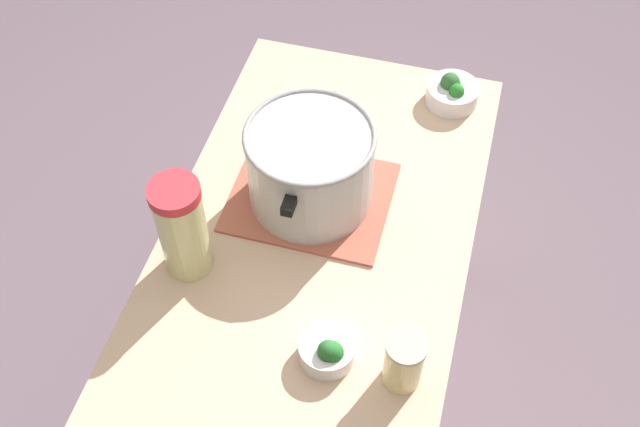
{
  "coord_description": "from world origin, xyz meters",
  "views": [
    {
      "loc": [
        -0.97,
        -0.26,
        2.25
      ],
      "look_at": [
        0.0,
        0.0,
        0.95
      ],
      "focal_mm": 42.59,
      "sensor_mm": 36.0,
      "label": 1
    }
  ],
  "objects_px": {
    "lemonade_pitcher": "(182,228)",
    "broccoli_bowl_center": "(328,351)",
    "mason_jar": "(404,362)",
    "broccoli_bowl_front": "(452,92)",
    "cooking_pot": "(310,165)"
  },
  "relations": [
    {
      "from": "mason_jar",
      "to": "broccoli_bowl_front",
      "type": "relative_size",
      "value": 1.0
    },
    {
      "from": "mason_jar",
      "to": "broccoli_bowl_front",
      "type": "bearing_deg",
      "value": 2.28
    },
    {
      "from": "mason_jar",
      "to": "cooking_pot",
      "type": "bearing_deg",
      "value": 37.05
    },
    {
      "from": "lemonade_pitcher",
      "to": "mason_jar",
      "type": "bearing_deg",
      "value": -106.25
    },
    {
      "from": "lemonade_pitcher",
      "to": "broccoli_bowl_front",
      "type": "bearing_deg",
      "value": -35.59
    },
    {
      "from": "lemonade_pitcher",
      "to": "broccoli_bowl_center",
      "type": "xyz_separation_m",
      "value": [
        -0.14,
        -0.34,
        -0.1
      ]
    },
    {
      "from": "cooking_pot",
      "to": "broccoli_bowl_center",
      "type": "distance_m",
      "value": 0.41
    },
    {
      "from": "cooking_pot",
      "to": "lemonade_pitcher",
      "type": "distance_m",
      "value": 0.31
    },
    {
      "from": "lemonade_pitcher",
      "to": "broccoli_bowl_center",
      "type": "relative_size",
      "value": 2.23
    },
    {
      "from": "lemonade_pitcher",
      "to": "mason_jar",
      "type": "distance_m",
      "value": 0.51
    },
    {
      "from": "lemonade_pitcher",
      "to": "broccoli_bowl_front",
      "type": "relative_size",
      "value": 1.9
    },
    {
      "from": "cooking_pot",
      "to": "lemonade_pitcher",
      "type": "height_order",
      "value": "lemonade_pitcher"
    },
    {
      "from": "lemonade_pitcher",
      "to": "mason_jar",
      "type": "height_order",
      "value": "lemonade_pitcher"
    },
    {
      "from": "cooking_pot",
      "to": "mason_jar",
      "type": "relative_size",
      "value": 2.68
    },
    {
      "from": "cooking_pot",
      "to": "mason_jar",
      "type": "distance_m",
      "value": 0.48
    }
  ]
}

